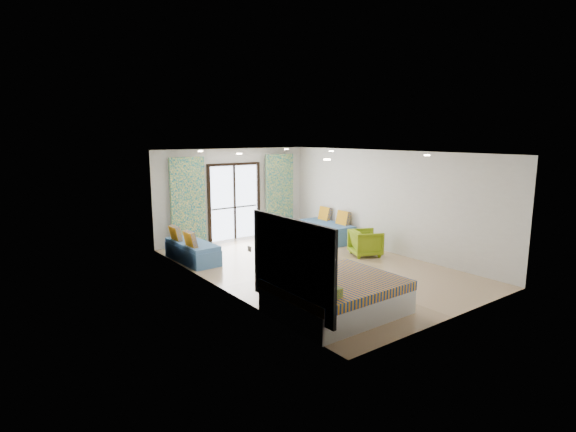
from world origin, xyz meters
TOP-DOWN VIEW (x-y plane):
  - floor at (0.00, 0.00)m, footprint 5.00×7.50m
  - ceiling at (0.00, 0.00)m, footprint 5.00×7.50m
  - wall_back at (0.00, 3.75)m, footprint 5.00×0.01m
  - wall_front at (0.00, -3.75)m, footprint 5.00×0.01m
  - wall_left at (-2.50, 0.00)m, footprint 0.01×7.50m
  - wall_right at (2.50, 0.00)m, footprint 0.01×7.50m
  - balcony_door at (0.00, 3.72)m, footprint 1.76×0.08m
  - balcony_rail at (0.00, 3.73)m, footprint 1.52×0.03m
  - curtain_left at (-1.55, 3.57)m, footprint 1.00×0.10m
  - curtain_right at (1.55, 3.57)m, footprint 1.00×0.10m
  - downlight_a at (-1.40, -2.00)m, footprint 0.12×0.12m
  - downlight_b at (1.40, -2.00)m, footprint 0.12×0.12m
  - downlight_c at (-1.40, 1.00)m, footprint 0.12×0.12m
  - downlight_d at (1.40, 1.00)m, footprint 0.12×0.12m
  - downlight_e at (-1.40, 3.00)m, footprint 0.12×0.12m
  - downlight_f at (1.40, 3.00)m, footprint 0.12×0.12m
  - headboard at (-2.46, -2.37)m, footprint 0.06×2.10m
  - switch_plate at (-2.47, -1.12)m, footprint 0.02×0.10m
  - bed at (-1.48, -2.37)m, footprint 2.16×1.76m
  - daybed_left at (-2.12, 2.18)m, footprint 0.74×1.77m
  - daybed_right at (2.12, 1.92)m, footprint 0.84×1.91m
  - coffee_table at (0.34, 1.71)m, footprint 0.76×0.76m
  - vase at (0.40, 1.70)m, footprint 0.21×0.22m
  - armchair at (1.73, -0.02)m, footprint 0.91×0.93m

SIDE VIEW (x-z plane):
  - floor at x=0.00m, z-range -0.01..0.01m
  - daybed_left at x=-2.12m, z-range -0.16..0.70m
  - daybed_right at x=2.12m, z-range -0.17..0.75m
  - bed at x=-1.48m, z-range -0.06..0.68m
  - armchair at x=1.73m, z-range 0.00..0.74m
  - coffee_table at x=0.34m, z-range 0.01..0.80m
  - vase at x=0.40m, z-range 0.45..0.64m
  - balcony_rail at x=0.00m, z-range 0.93..0.97m
  - headboard at x=-2.46m, z-range 0.30..1.80m
  - switch_plate at x=-2.47m, z-range 1.00..1.10m
  - curtain_left at x=-1.55m, z-range 0.00..2.50m
  - curtain_right at x=1.55m, z-range 0.00..2.50m
  - balcony_door at x=0.00m, z-range 0.12..2.40m
  - wall_back at x=0.00m, z-range 0.00..2.70m
  - wall_front at x=0.00m, z-range 0.00..2.70m
  - wall_left at x=-2.50m, z-range 0.00..2.70m
  - wall_right at x=2.50m, z-range 0.00..2.70m
  - downlight_a at x=-1.40m, z-range 2.66..2.68m
  - downlight_b at x=1.40m, z-range 2.66..2.68m
  - downlight_c at x=-1.40m, z-range 2.66..2.68m
  - downlight_d at x=1.40m, z-range 2.66..2.68m
  - downlight_e at x=-1.40m, z-range 2.66..2.68m
  - downlight_f at x=1.40m, z-range 2.66..2.68m
  - ceiling at x=0.00m, z-range 2.70..2.71m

